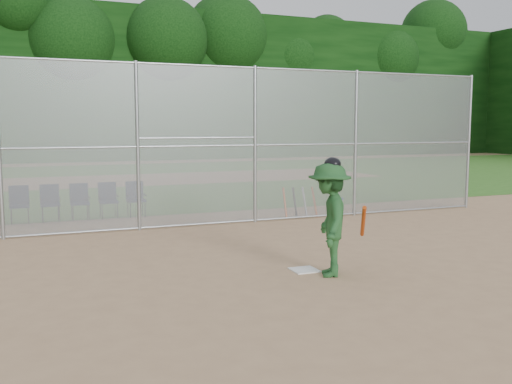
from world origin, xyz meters
name	(u,v)px	position (x,y,z in m)	size (l,w,h in m)	color
ground	(311,270)	(0.00, 0.00, 0.00)	(100.00, 100.00, 0.00)	tan
grass_strip	(129,180)	(0.00, 18.00, 0.01)	(100.00, 100.00, 0.00)	#336B20
dirt_patch_far	(129,180)	(0.00, 18.00, 0.01)	(24.00, 24.00, 0.00)	tan
backstop_fence	(218,143)	(0.00, 5.00, 2.07)	(16.09, 0.09, 4.00)	gray
treeline	(119,63)	(0.00, 20.00, 5.50)	(81.00, 60.00, 11.00)	black
home_plate	(304,270)	(-0.11, 0.04, 0.01)	(0.44, 0.44, 0.02)	white
batter_at_plate	(329,219)	(0.12, -0.39, 0.96)	(1.18, 1.42, 1.98)	#205124
water_cooler	(337,206)	(3.71, 5.43, 0.23)	(0.36, 0.36, 0.45)	white
spare_bats	(300,203)	(2.41, 5.23, 0.41)	(0.96, 0.37, 0.84)	#D84C14
chair_2	(19,205)	(-4.66, 7.09, 0.48)	(0.54, 0.52, 0.96)	#0D1833
chair_3	(50,203)	(-3.91, 7.09, 0.48)	(0.54, 0.52, 0.96)	#0D1833
chair_4	(80,202)	(-3.17, 7.09, 0.48)	(0.54, 0.52, 0.96)	#0D1833
chair_5	(109,201)	(-2.43, 7.09, 0.48)	(0.54, 0.52, 0.96)	#0D1833
chair_6	(136,199)	(-1.68, 7.09, 0.48)	(0.54, 0.52, 0.96)	#0D1833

